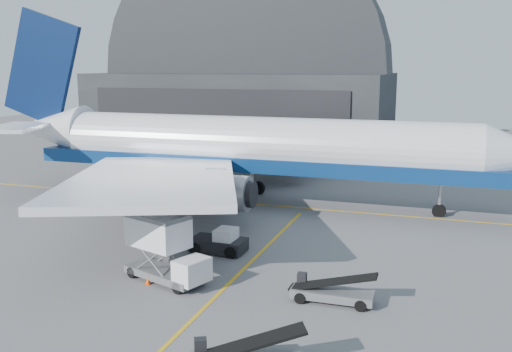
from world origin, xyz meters
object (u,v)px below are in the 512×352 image
(airliner, at_px, (240,147))
(belt_loader_b, at_px, (331,292))
(pushback_tug, at_px, (220,243))
(catering_truck, at_px, (164,250))

(airliner, height_order, belt_loader_b, airliner)
(airliner, relative_size, pushback_tug, 13.93)
(airliner, bearing_deg, pushback_tug, -75.08)
(airliner, distance_m, pushback_tug, 16.63)
(airliner, xyz_separation_m, belt_loader_b, (13.51, -21.67, -4.89))
(catering_truck, height_order, belt_loader_b, catering_truck)
(airliner, distance_m, belt_loader_b, 26.00)
(catering_truck, distance_m, belt_loader_b, 10.65)
(airliner, height_order, pushback_tug, airliner)
(catering_truck, bearing_deg, airliner, 117.88)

